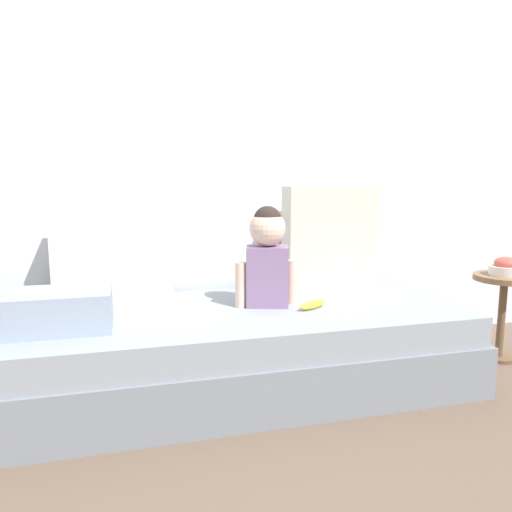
{
  "coord_description": "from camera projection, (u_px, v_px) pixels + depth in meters",
  "views": [
    {
      "loc": [
        -0.51,
        -2.13,
        0.98
      ],
      "look_at": [
        0.07,
        0.0,
        0.63
      ],
      "focal_mm": 33.48,
      "sensor_mm": 36.0,
      "label": 1
    }
  ],
  "objects": [
    {
      "name": "throw_pillow_right",
      "position": [
        329.0,
        237.0,
        2.69
      ],
      "size": [
        0.52,
        0.16,
        0.57
      ],
      "primitive_type": "cube",
      "color": "beige",
      "rests_on": "couch"
    },
    {
      "name": "banana",
      "position": [
        313.0,
        305.0,
        2.25
      ],
      "size": [
        0.17,
        0.12,
        0.04
      ],
      "primitive_type": "ellipsoid",
      "rotation": [
        0.0,
        0.0,
        0.46
      ],
      "color": "yellow",
      "rests_on": "couch"
    },
    {
      "name": "toddler",
      "position": [
        267.0,
        255.0,
        2.28
      ],
      "size": [
        0.31,
        0.19,
        0.48
      ],
      "color": "gray",
      "rests_on": "couch"
    },
    {
      "name": "throw_pillow_left",
      "position": [
        113.0,
        256.0,
        2.4
      ],
      "size": [
        0.58,
        0.16,
        0.45
      ],
      "primitive_type": "cube",
      "color": "silver",
      "rests_on": "couch"
    },
    {
      "name": "fruit_bowl",
      "position": [
        506.0,
        268.0,
        2.58
      ],
      "size": [
        0.17,
        0.17,
        0.1
      ],
      "color": "silver",
      "rests_on": "side_table"
    },
    {
      "name": "folded_blanket",
      "position": [
        61.0,
        310.0,
        1.93
      ],
      "size": [
        0.4,
        0.28,
        0.16
      ],
      "primitive_type": "cube",
      "color": "#8E9EB2",
      "rests_on": "couch"
    },
    {
      "name": "couch",
      "position": [
        243.0,
        348.0,
        2.28
      ],
      "size": [
        2.13,
        0.89,
        0.38
      ],
      "color": "gray",
      "rests_on": "ground"
    },
    {
      "name": "back_wall",
      "position": [
        218.0,
        131.0,
        2.67
      ],
      "size": [
        5.33,
        0.1,
        2.51
      ],
      "primitive_type": "cube",
      "color": "silver",
      "rests_on": "ground"
    },
    {
      "name": "side_table",
      "position": [
        503.0,
        296.0,
        2.6
      ],
      "size": [
        0.32,
        0.32,
        0.48
      ],
      "color": "brown",
      "rests_on": "ground"
    },
    {
      "name": "ground_plane",
      "position": [
        243.0,
        385.0,
        2.31
      ],
      "size": [
        12.0,
        12.0,
        0.0
      ],
      "primitive_type": "plane",
      "color": "brown"
    }
  ]
}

